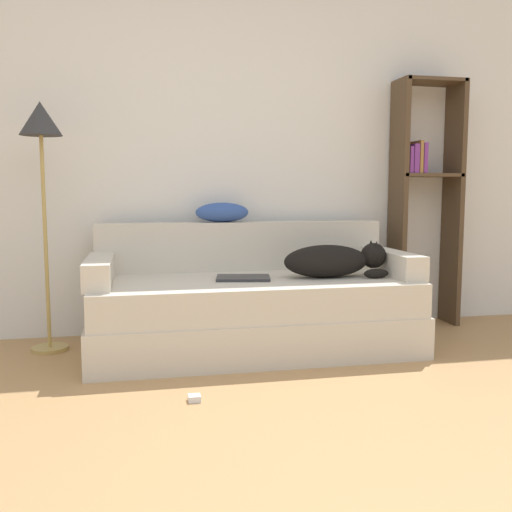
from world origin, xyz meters
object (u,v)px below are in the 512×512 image
(laptop, at_px, (243,278))
(power_adapter, at_px, (194,398))
(couch, at_px, (253,314))
(bookshelf, at_px, (425,190))
(floor_lamp, at_px, (41,145))
(dog, at_px, (334,260))
(throw_pillow, at_px, (222,212))

(laptop, bearing_deg, power_adapter, -105.46)
(couch, distance_m, bookshelf, 1.63)
(laptop, xyz_separation_m, bookshelf, (1.44, 0.46, 0.54))
(floor_lamp, xyz_separation_m, power_adapter, (0.80, -1.06, -1.26))
(laptop, xyz_separation_m, floor_lamp, (-1.19, 0.27, 0.81))
(dog, bearing_deg, floor_lamp, 170.39)
(bookshelf, bearing_deg, floor_lamp, -175.95)
(couch, height_order, throw_pillow, throw_pillow)
(floor_lamp, distance_m, power_adapter, 1.83)
(floor_lamp, bearing_deg, laptop, -12.82)
(laptop, relative_size, throw_pillow, 1.00)
(dog, height_order, throw_pillow, throw_pillow)
(bookshelf, bearing_deg, power_adapter, -145.71)
(laptop, height_order, bookshelf, bookshelf)
(floor_lamp, bearing_deg, dog, -9.61)
(dog, relative_size, bookshelf, 0.37)
(dog, xyz_separation_m, laptop, (-0.58, 0.03, -0.10))
(laptop, relative_size, bookshelf, 0.20)
(couch, xyz_separation_m, power_adapter, (-0.45, -0.83, -0.21))
(floor_lamp, relative_size, power_adapter, 25.83)
(dog, bearing_deg, throw_pillow, 143.48)
(couch, distance_m, floor_lamp, 1.65)
(throw_pillow, bearing_deg, laptop, -82.06)
(bookshelf, distance_m, power_adapter, 2.42)
(couch, distance_m, power_adapter, 0.96)
(dog, bearing_deg, bookshelf, 29.30)
(laptop, bearing_deg, throw_pillow, 108.42)
(couch, distance_m, laptop, 0.25)
(floor_lamp, bearing_deg, throw_pillow, 8.88)
(dog, height_order, floor_lamp, floor_lamp)
(bookshelf, height_order, power_adapter, bookshelf)
(power_adapter, bearing_deg, laptop, 64.06)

